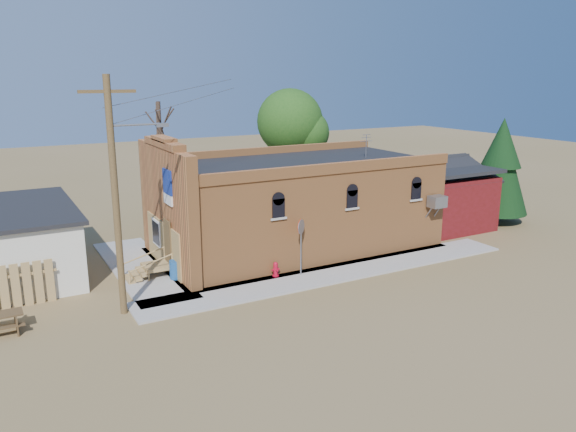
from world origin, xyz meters
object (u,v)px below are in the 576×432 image
brick_bar (291,205)px  fire_hydrant (276,269)px  utility_pole (117,192)px  stop_sign (301,232)px  trash_barrel (176,269)px

brick_bar → fire_hydrant: 5.07m
brick_bar → utility_pole: size_ratio=1.82×
stop_sign → trash_barrel: 5.87m
fire_hydrant → trash_barrel: trash_barrel is taller
fire_hydrant → stop_sign: bearing=-24.6°
stop_sign → trash_barrel: size_ratio=3.13×
stop_sign → brick_bar: bearing=51.2°
stop_sign → fire_hydrant: bearing=146.2°
fire_hydrant → stop_sign: stop_sign is taller
fire_hydrant → brick_bar: bearing=46.1°
utility_pole → fire_hydrant: 8.18m
trash_barrel → stop_sign: bearing=-24.0°
brick_bar → fire_hydrant: size_ratio=24.11×
trash_barrel → fire_hydrant: bearing=-25.4°
brick_bar → stop_sign: (-1.79, -4.07, -0.23)m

